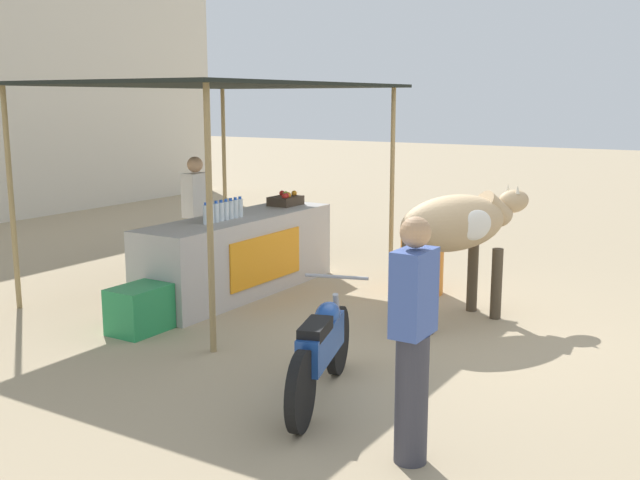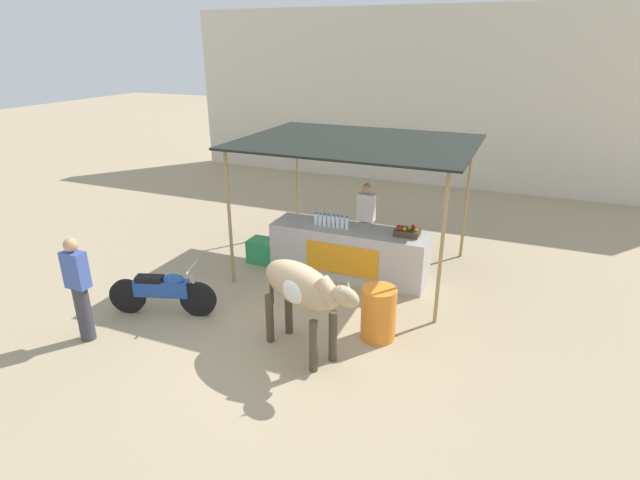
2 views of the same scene
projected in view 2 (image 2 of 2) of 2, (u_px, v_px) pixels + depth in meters
name	position (u px, v px, depth m)	size (l,w,h in m)	color
ground_plane	(301.00, 330.00, 7.85)	(60.00, 60.00, 0.00)	tan
building_wall_far	(433.00, 99.00, 15.11)	(16.00, 0.50, 5.22)	beige
stall_counter	(349.00, 252.00, 9.55)	(3.00, 0.82, 0.96)	#B2ADA8
stall_awning	(357.00, 146.00, 9.08)	(4.20, 3.20, 2.55)	black
water_bottle_row	(331.00, 221.00, 9.42)	(0.70, 0.07, 0.25)	silver
fruit_crate	(407.00, 232.00, 9.00)	(0.44, 0.32, 0.18)	#3F3326
vendor_behind_counter	(366.00, 222.00, 10.03)	(0.34, 0.22, 1.65)	#383842
cooler_box	(264.00, 251.00, 10.21)	(0.60, 0.44, 0.48)	#268C4C
water_barrel	(378.00, 313.00, 7.51)	(0.53, 0.53, 0.83)	orange
cow	(302.00, 289.00, 6.92)	(1.80, 1.10, 1.44)	tan
motorcycle_parked	(163.00, 291.00, 8.17)	(1.74, 0.74, 0.90)	black
passerby_on_street	(79.00, 289.00, 7.32)	(0.34, 0.22, 1.65)	#383842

